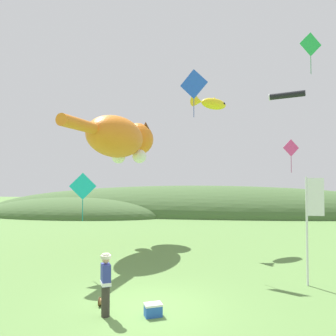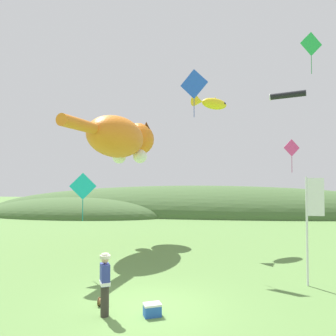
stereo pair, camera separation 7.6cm
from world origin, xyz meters
The scene contains 13 objects.
ground_plane centered at (0.00, 0.00, 0.00)m, with size 120.00×120.00×0.00m, color #5B8442.
distant_hill_ridge centered at (-1.89, 28.04, 0.00)m, with size 53.19×15.44×6.46m.
festival_attendant centered at (-1.11, -0.76, 0.95)m, with size 0.43×0.49×1.77m.
kite_spool centered at (-1.49, -0.05, 0.13)m, with size 0.13×0.27×0.27m.
picnic_cooler centered at (0.23, -0.55, 0.18)m, with size 0.58×0.51×0.36m.
festival_banner_pole centered at (5.52, 2.93, 2.63)m, with size 0.66×0.08×4.01m.
kite_giant_cat centered at (-3.64, 9.29, 6.40)m, with size 3.50×9.35×2.86m.
kite_fish_windsock centered at (1.72, 10.64, 8.70)m, with size 2.41×2.28×0.80m.
kite_tube_streamer centered at (6.23, 10.31, 8.95)m, with size 2.06×1.08×0.44m.
kite_diamond_teal centered at (-3.54, 3.31, 3.60)m, with size 1.11×0.29×2.04m.
kite_diamond_pink centered at (6.19, 9.08, 5.65)m, with size 0.92×0.33×1.87m.
kite_diamond_blue centered at (0.99, 6.01, 8.57)m, with size 1.40×0.51×2.38m.
kite_diamond_green centered at (6.75, 7.07, 10.64)m, with size 1.16×0.42×2.12m.
Camera 2 is at (2.08, -9.85, 3.88)m, focal length 35.00 mm.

